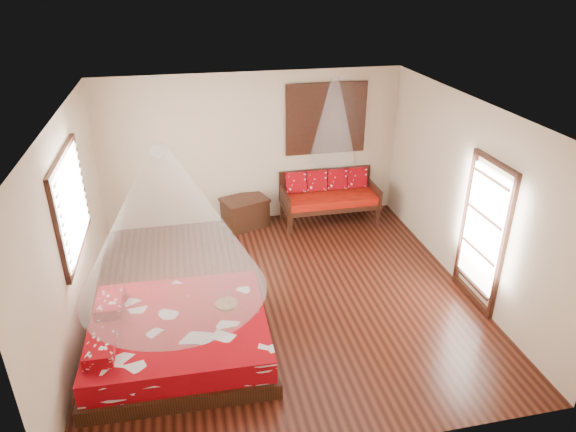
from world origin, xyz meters
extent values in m
cube|color=black|center=(0.00, 0.00, -0.01)|extent=(5.50, 5.50, 0.02)
cube|color=white|center=(0.00, 0.00, 2.81)|extent=(5.50, 5.50, 0.02)
cube|color=beige|center=(-2.76, 0.00, 1.40)|extent=(0.02, 5.50, 2.80)
cube|color=beige|center=(2.76, 0.00, 1.40)|extent=(0.02, 5.50, 2.80)
cube|color=beige|center=(0.00, 2.76, 1.40)|extent=(5.50, 0.02, 2.80)
cube|color=beige|center=(0.00, -2.76, 1.40)|extent=(5.50, 0.02, 2.80)
cube|color=black|center=(-1.50, -0.91, 0.10)|extent=(2.29, 2.08, 0.20)
cube|color=#92040D|center=(-1.50, -0.91, 0.35)|extent=(2.19, 1.98, 0.30)
cube|color=#92040D|center=(-2.36, -1.32, 0.58)|extent=(0.33, 0.60, 0.15)
cube|color=#92040D|center=(-2.34, -0.46, 0.58)|extent=(0.33, 0.60, 0.15)
cube|color=black|center=(0.53, 1.96, 0.21)|extent=(0.08, 0.08, 0.42)
cube|color=black|center=(2.22, 1.96, 0.21)|extent=(0.08, 0.08, 0.42)
cube|color=black|center=(0.53, 2.64, 0.21)|extent=(0.08, 0.08, 0.42)
cube|color=black|center=(2.22, 2.64, 0.21)|extent=(0.08, 0.08, 0.42)
cube|color=black|center=(1.37, 2.30, 0.38)|extent=(1.81, 0.80, 0.08)
cube|color=#960C05|center=(1.37, 2.30, 0.49)|extent=(1.75, 0.74, 0.14)
cube|color=black|center=(1.37, 2.66, 0.67)|extent=(1.81, 0.06, 0.55)
cube|color=black|center=(0.51, 2.30, 0.54)|extent=(0.06, 0.80, 0.30)
cube|color=black|center=(2.24, 2.30, 0.54)|extent=(0.06, 0.80, 0.30)
cube|color=#92040D|center=(0.77, 2.54, 0.75)|extent=(0.38, 0.20, 0.40)
cube|color=#92040D|center=(1.17, 2.54, 0.75)|extent=(0.38, 0.20, 0.40)
cube|color=#92040D|center=(1.57, 2.54, 0.75)|extent=(0.38, 0.20, 0.40)
cube|color=#92040D|center=(1.97, 2.54, 0.75)|extent=(0.38, 0.20, 0.40)
cube|color=black|center=(-0.23, 2.45, 0.25)|extent=(0.90, 0.77, 0.50)
cube|color=black|center=(-0.23, 2.45, 0.53)|extent=(0.96, 0.82, 0.05)
cube|color=black|center=(1.37, 2.72, 1.90)|extent=(1.52, 0.06, 1.32)
cube|color=black|center=(1.37, 2.71, 1.90)|extent=(1.35, 0.04, 1.10)
cube|color=black|center=(-2.72, 0.20, 1.70)|extent=(0.08, 1.74, 1.34)
cube|color=white|center=(-2.68, 0.20, 1.70)|extent=(0.04, 1.54, 1.10)
cube|color=black|center=(2.72, -0.60, 1.05)|extent=(0.08, 1.02, 2.16)
cube|color=white|center=(2.70, -0.60, 1.15)|extent=(0.03, 0.82, 1.70)
cylinder|color=brown|center=(-0.89, -0.71, 0.52)|extent=(0.29, 0.29, 0.03)
cone|color=silver|center=(-1.50, -0.91, 1.85)|extent=(2.20, 2.20, 1.80)
cone|color=silver|center=(1.37, 2.25, 2.00)|extent=(0.84, 0.84, 1.50)
camera|label=1|loc=(-1.25, -6.19, 4.43)|focal=32.00mm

